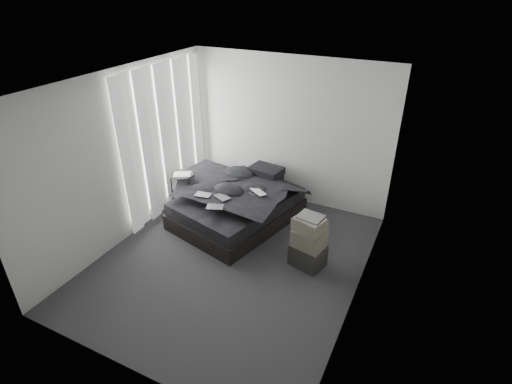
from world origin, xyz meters
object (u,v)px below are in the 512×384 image
at_px(bed, 237,213).
at_px(box_lower, 308,255).
at_px(laptop, 256,189).
at_px(side_stand, 184,193).

relative_size(bed, box_lower, 4.34).
bearing_deg(laptop, side_stand, -143.28).
height_order(laptop, box_lower, laptop).
relative_size(bed, side_stand, 2.70).
bearing_deg(laptop, box_lower, 5.54).
xyz_separation_m(bed, box_lower, (1.47, -0.59, 0.03)).
xyz_separation_m(laptop, side_stand, (-1.34, -0.11, -0.36)).
xyz_separation_m(bed, laptop, (0.36, -0.04, 0.59)).
xyz_separation_m(laptop, box_lower, (1.10, -0.55, -0.55)).
relative_size(bed, laptop, 6.24).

